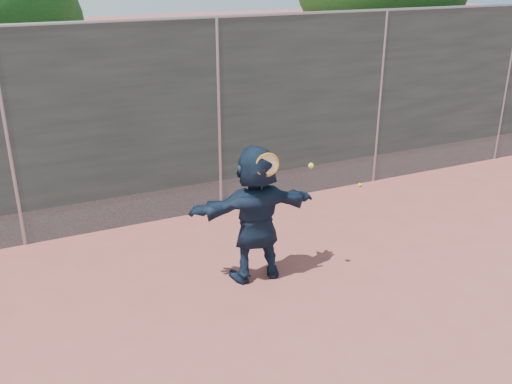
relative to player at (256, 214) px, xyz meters
name	(u,v)px	position (x,y,z in m)	size (l,w,h in m)	color
ground	(337,323)	(0.39, -1.31, -0.87)	(80.00, 80.00, 0.00)	#9E4C42
player	(256,214)	(0.00, 0.00, 0.00)	(1.62, 0.51, 1.74)	#142237
ball_ground	(360,185)	(3.00, 2.04, -0.84)	(0.07, 0.07, 0.07)	#BFD830
fence	(219,114)	(0.39, 2.19, 0.71)	(20.00, 0.06, 3.03)	#38423D
swing_action	(272,167)	(0.10, -0.20, 0.67)	(0.75, 0.15, 0.51)	orange
weed_clump	(240,200)	(0.69, 2.07, -0.74)	(0.68, 0.07, 0.30)	#387226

